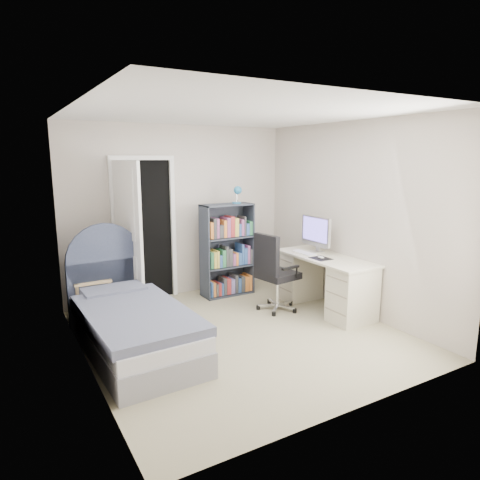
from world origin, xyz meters
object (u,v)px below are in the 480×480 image
bed (131,323)px  office_chair (273,269)px  nightstand (90,288)px  bookcase (228,253)px  floor_lamp (132,266)px  desk (324,280)px

bed → office_chair: bed is taller
nightstand → bookcase: size_ratio=0.39×
floor_lamp → bookcase: bearing=-11.5°
bed → floor_lamp: floor_lamp is taller
bookcase → desk: (0.82, -1.21, -0.23)m
office_chair → nightstand: bearing=158.2°
desk → bed: bearing=177.8°
bed → nightstand: bed is taller
bookcase → desk: bearing=-56.1°
desk → office_chair: size_ratio=1.42×
bookcase → office_chair: bearing=-79.6°
nightstand → desk: bearing=-22.1°
floor_lamp → office_chair: size_ratio=1.29×
nightstand → desk: 3.05m
floor_lamp → bookcase: size_ratio=0.84×
nightstand → office_chair: size_ratio=0.61×
bed → desk: bearing=-2.2°
bed → bookcase: bearing=31.7°
nightstand → desk: size_ratio=0.43×
nightstand → office_chair: (2.19, -0.87, 0.16)m
nightstand → desk: desk is taller
desk → office_chair: (-0.64, 0.28, 0.18)m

